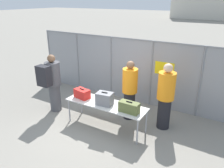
% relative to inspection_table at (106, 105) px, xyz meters
% --- Properties ---
extents(ground_plane, '(120.00, 120.00, 0.00)m').
position_rel_inspection_table_xyz_m(ground_plane, '(-0.23, -0.09, -0.67)').
color(ground_plane, gray).
extents(fence_section, '(7.57, 0.07, 2.16)m').
position_rel_inspection_table_xyz_m(fence_section, '(-0.23, 1.92, 0.46)').
color(fence_section, gray).
rests_on(fence_section, ground_plane).
extents(inspection_table, '(2.26, 0.68, 0.72)m').
position_rel_inspection_table_xyz_m(inspection_table, '(0.00, 0.00, 0.00)').
color(inspection_table, silver).
rests_on(inspection_table, ground_plane).
extents(suitcase_red, '(0.49, 0.34, 0.28)m').
position_rel_inspection_table_xyz_m(suitcase_red, '(-0.77, -0.03, 0.18)').
color(suitcase_red, red).
rests_on(suitcase_red, inspection_table).
extents(suitcase_grey, '(0.45, 0.35, 0.36)m').
position_rel_inspection_table_xyz_m(suitcase_grey, '(-0.00, -0.05, 0.22)').
color(suitcase_grey, slate).
rests_on(suitcase_grey, inspection_table).
extents(suitcase_olive, '(0.51, 0.24, 0.29)m').
position_rel_inspection_table_xyz_m(suitcase_olive, '(0.74, -0.10, 0.18)').
color(suitcase_olive, '#566033').
rests_on(suitcase_olive, inspection_table).
extents(traveler_hooded, '(0.45, 0.70, 1.82)m').
position_rel_inspection_table_xyz_m(traveler_hooded, '(-1.91, -0.04, 0.33)').
color(traveler_hooded, '#4C4C51').
rests_on(traveler_hooded, ground_plane).
extents(security_worker_near, '(0.44, 0.44, 1.76)m').
position_rel_inspection_table_xyz_m(security_worker_near, '(0.32, 0.79, 0.24)').
color(security_worker_near, black).
rests_on(security_worker_near, ground_plane).
extents(security_worker_far, '(0.46, 0.46, 1.84)m').
position_rel_inspection_table_xyz_m(security_worker_far, '(1.37, 0.79, 0.28)').
color(security_worker_far, black).
rests_on(security_worker_far, ground_plane).
extents(utility_trailer, '(4.10, 2.18, 0.75)m').
position_rel_inspection_table_xyz_m(utility_trailer, '(0.66, 3.46, -0.23)').
color(utility_trailer, silver).
rests_on(utility_trailer, ground_plane).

